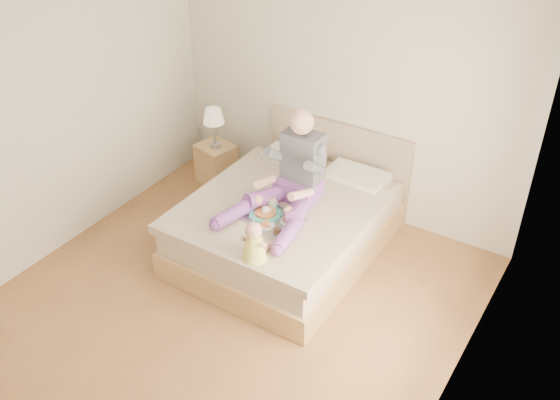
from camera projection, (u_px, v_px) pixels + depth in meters
The scene contains 7 objects.
room at pixel (228, 167), 4.84m from camera, with size 4.02×4.22×2.71m.
bed at pixel (290, 221), 6.29m from camera, with size 1.70×2.18×1.00m.
nightstand at pixel (217, 164), 7.37m from camera, with size 0.48×0.44×0.49m.
lamp at pixel (214, 118), 7.01m from camera, with size 0.24×0.24×0.48m.
adult at pixel (291, 179), 5.88m from camera, with size 0.80×1.13×0.95m.
tray at pixel (274, 217), 5.77m from camera, with size 0.58×0.49×0.15m.
baby at pixel (254, 244), 5.25m from camera, with size 0.24×0.32×0.36m.
Camera 1 is at (2.66, -3.29, 3.97)m, focal length 40.00 mm.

